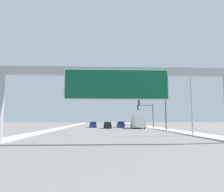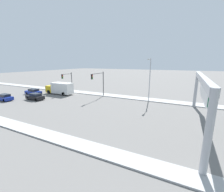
{
  "view_description": "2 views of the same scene",
  "coord_description": "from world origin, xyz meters",
  "px_view_note": "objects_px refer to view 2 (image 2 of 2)",
  "views": [
    {
      "loc": [
        -1.27,
        -1.0,
        2.05
      ],
      "look_at": [
        0.0,
        26.8,
        5.04
      ],
      "focal_mm": 35.0,
      "sensor_mm": 36.0,
      "label": 1
    },
    {
      "loc": [
        -21.54,
        19.75,
        8.24
      ],
      "look_at": [
        1.33,
        31.16,
        2.46
      ],
      "focal_mm": 24.0,
      "sensor_mm": 36.0,
      "label": 2
    }
  ],
  "objects_px": {
    "traffic_light_near_intersection": "(99,80)",
    "traffic_light_mid_block": "(68,80)",
    "sign_gantry": "(202,87)",
    "truck_box_primary": "(60,88)",
    "car_near_right": "(33,92)",
    "street_lamp_right": "(150,77)",
    "car_far_left": "(4,97)",
    "car_mid_left": "(35,97)"
  },
  "relations": [
    {
      "from": "street_lamp_right",
      "to": "car_far_left",
      "type": "bearing_deg",
      "value": 115.44
    },
    {
      "from": "car_mid_left",
      "to": "traffic_light_near_intersection",
      "type": "xyz_separation_m",
      "value": [
        8.47,
        -11.77,
        3.46
      ]
    },
    {
      "from": "sign_gantry",
      "to": "car_near_right",
      "type": "distance_m",
      "value": 37.7
    },
    {
      "from": "car_near_right",
      "to": "traffic_light_mid_block",
      "type": "relative_size",
      "value": 0.82
    },
    {
      "from": "car_mid_left",
      "to": "traffic_light_near_intersection",
      "type": "bearing_deg",
      "value": -54.26
    },
    {
      "from": "traffic_light_near_intersection",
      "to": "street_lamp_right",
      "type": "height_order",
      "value": "street_lamp_right"
    },
    {
      "from": "car_mid_left",
      "to": "traffic_light_near_intersection",
      "type": "distance_m",
      "value": 14.91
    },
    {
      "from": "sign_gantry",
      "to": "traffic_light_mid_block",
      "type": "height_order",
      "value": "sign_gantry"
    },
    {
      "from": "car_near_right",
      "to": "traffic_light_near_intersection",
      "type": "distance_m",
      "value": 18.19
    },
    {
      "from": "truck_box_primary",
      "to": "traffic_light_near_intersection",
      "type": "height_order",
      "value": "traffic_light_near_intersection"
    },
    {
      "from": "car_mid_left",
      "to": "car_far_left",
      "type": "height_order",
      "value": "car_mid_left"
    },
    {
      "from": "car_near_right",
      "to": "street_lamp_right",
      "type": "xyz_separation_m",
      "value": [
        6.57,
        -28.44,
        4.57
      ]
    },
    {
      "from": "traffic_light_near_intersection",
      "to": "traffic_light_mid_block",
      "type": "relative_size",
      "value": 1.09
    },
    {
      "from": "car_mid_left",
      "to": "street_lamp_right",
      "type": "relative_size",
      "value": 0.47
    },
    {
      "from": "sign_gantry",
      "to": "traffic_light_near_intersection",
      "type": "xyz_separation_m",
      "value": [
        8.47,
        20.1,
        -1.11
      ]
    },
    {
      "from": "car_far_left",
      "to": "truck_box_primary",
      "type": "distance_m",
      "value": 12.15
    },
    {
      "from": "traffic_light_near_intersection",
      "to": "street_lamp_right",
      "type": "xyz_separation_m",
      "value": [
        1.6,
        -11.27,
        1.13
      ]
    },
    {
      "from": "car_far_left",
      "to": "sign_gantry",
      "type": "bearing_deg",
      "value": -84.65
    },
    {
      "from": "sign_gantry",
      "to": "car_far_left",
      "type": "relative_size",
      "value": 4.82
    },
    {
      "from": "car_far_left",
      "to": "street_lamp_right",
      "type": "bearing_deg",
      "value": -64.56
    },
    {
      "from": "traffic_light_near_intersection",
      "to": "street_lamp_right",
      "type": "distance_m",
      "value": 11.44
    },
    {
      "from": "car_near_right",
      "to": "car_mid_left",
      "type": "xyz_separation_m",
      "value": [
        -3.5,
        -5.39,
        -0.02
      ]
    },
    {
      "from": "car_far_left",
      "to": "street_lamp_right",
      "type": "relative_size",
      "value": 0.47
    },
    {
      "from": "truck_box_primary",
      "to": "traffic_light_near_intersection",
      "type": "distance_m",
      "value": 11.6
    },
    {
      "from": "sign_gantry",
      "to": "street_lamp_right",
      "type": "relative_size",
      "value": 2.26
    },
    {
      "from": "truck_box_primary",
      "to": "traffic_light_near_intersection",
      "type": "xyz_separation_m",
      "value": [
        1.47,
        -11.21,
        2.6
      ]
    },
    {
      "from": "car_near_right",
      "to": "street_lamp_right",
      "type": "relative_size",
      "value": 0.5
    },
    {
      "from": "car_near_right",
      "to": "traffic_light_mid_block",
      "type": "distance_m",
      "value": 9.52
    },
    {
      "from": "truck_box_primary",
      "to": "traffic_light_near_intersection",
      "type": "bearing_deg",
      "value": -82.53
    },
    {
      "from": "traffic_light_mid_block",
      "to": "truck_box_primary",
      "type": "bearing_deg",
      "value": 148.71
    },
    {
      "from": "sign_gantry",
      "to": "car_mid_left",
      "type": "distance_m",
      "value": 32.2
    },
    {
      "from": "traffic_light_mid_block",
      "to": "street_lamp_right",
      "type": "distance_m",
      "value": 21.36
    },
    {
      "from": "street_lamp_right",
      "to": "truck_box_primary",
      "type": "bearing_deg",
      "value": 97.79
    },
    {
      "from": "car_near_right",
      "to": "truck_box_primary",
      "type": "bearing_deg",
      "value": -59.52
    },
    {
      "from": "car_near_right",
      "to": "traffic_light_mid_block",
      "type": "height_order",
      "value": "traffic_light_mid_block"
    },
    {
      "from": "sign_gantry",
      "to": "traffic_light_near_intersection",
      "type": "bearing_deg",
      "value": 67.15
    },
    {
      "from": "car_near_right",
      "to": "traffic_light_near_intersection",
      "type": "bearing_deg",
      "value": -73.85
    },
    {
      "from": "car_near_right",
      "to": "car_mid_left",
      "type": "distance_m",
      "value": 6.43
    },
    {
      "from": "car_near_right",
      "to": "car_far_left",
      "type": "distance_m",
      "value": 7.0
    },
    {
      "from": "car_mid_left",
      "to": "traffic_light_mid_block",
      "type": "bearing_deg",
      "value": -11.13
    },
    {
      "from": "sign_gantry",
      "to": "truck_box_primary",
      "type": "xyz_separation_m",
      "value": [
        7.0,
        31.32,
        -3.71
      ]
    },
    {
      "from": "sign_gantry",
      "to": "car_far_left",
      "type": "distance_m",
      "value": 37.81
    }
  ]
}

